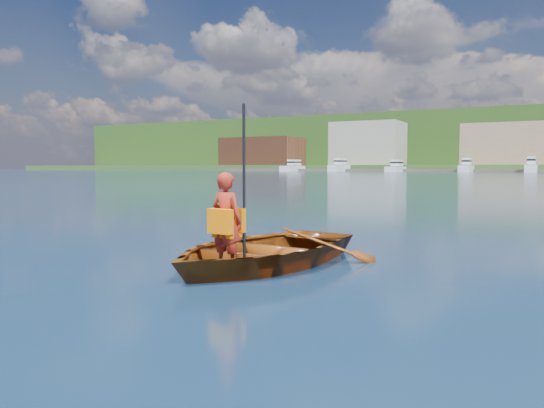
{
  "coord_description": "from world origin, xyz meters",
  "views": [
    {
      "loc": [
        3.58,
        -5.78,
        1.35
      ],
      "look_at": [
        0.25,
        0.56,
        0.85
      ],
      "focal_mm": 35.0,
      "sensor_mm": 36.0,
      "label": 1
    }
  ],
  "objects_px": {
    "dock": "(489,171)",
    "marina_yachts": "(535,167)",
    "rowboat": "(262,250)",
    "child_paddler": "(227,221)"
  },
  "relations": [
    {
      "from": "dock",
      "to": "marina_yachts",
      "type": "distance_m",
      "value": 12.29
    },
    {
      "from": "rowboat",
      "to": "marina_yachts",
      "type": "xyz_separation_m",
      "value": [
        0.21,
        142.76,
        1.14
      ]
    },
    {
      "from": "dock",
      "to": "child_paddler",
      "type": "bearing_deg",
      "value": -85.71
    },
    {
      "from": "rowboat",
      "to": "marina_yachts",
      "type": "height_order",
      "value": "marina_yachts"
    },
    {
      "from": "marina_yachts",
      "to": "child_paddler",
      "type": "bearing_deg",
      "value": -90.08
    },
    {
      "from": "rowboat",
      "to": "child_paddler",
      "type": "bearing_deg",
      "value": -88.8
    },
    {
      "from": "rowboat",
      "to": "dock",
      "type": "relative_size",
      "value": 0.02
    },
    {
      "from": "dock",
      "to": "marina_yachts",
      "type": "height_order",
      "value": "marina_yachts"
    },
    {
      "from": "rowboat",
      "to": "dock",
      "type": "distance_m",
      "value": 147.86
    },
    {
      "from": "rowboat",
      "to": "child_paddler",
      "type": "height_order",
      "value": "child_paddler"
    }
  ]
}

